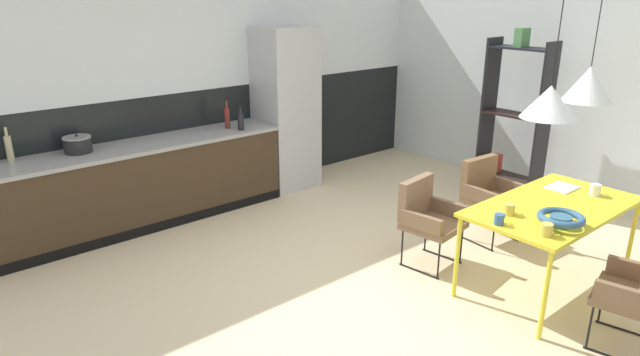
{
  "coord_description": "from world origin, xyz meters",
  "views": [
    {
      "loc": [
        -3.08,
        -2.83,
        2.41
      ],
      "look_at": [
        -0.23,
        0.58,
        0.86
      ],
      "focal_mm": 30.52,
      "sensor_mm": 36.0,
      "label": 1
    }
  ],
  "objects": [
    {
      "name": "ground_plane",
      "position": [
        0.0,
        0.0,
        0.0
      ],
      "size": [
        8.66,
        8.66,
        0.0
      ],
      "primitive_type": "plane",
      "color": "beige"
    },
    {
      "name": "back_wall_splashback_dark",
      "position": [
        0.0,
        2.92,
        0.65
      ],
      "size": [
        6.66,
        0.12,
        1.3
      ],
      "primitive_type": "cube",
      "color": "black",
      "rests_on": "ground"
    },
    {
      "name": "back_wall_panel_upper",
      "position": [
        0.0,
        2.92,
        1.96
      ],
      "size": [
        6.66,
        0.12,
        1.3
      ],
      "primitive_type": "cube",
      "color": "silver",
      "rests_on": "back_wall_splashback_dark"
    },
    {
      "name": "side_wall_right",
      "position": [
        3.27,
        0.0,
        1.3
      ],
      "size": [
        0.12,
        5.96,
        2.61
      ],
      "primitive_type": "cube",
      "color": "silver",
      "rests_on": "ground"
    },
    {
      "name": "kitchen_counter",
      "position": [
        -1.34,
        2.56,
        0.44
      ],
      "size": [
        3.72,
        0.63,
        0.88
      ],
      "color": "#392A1B",
      "rests_on": "ground"
    },
    {
      "name": "refrigerator_column",
      "position": [
        0.86,
        2.56,
        1.0
      ],
      "size": [
        0.67,
        0.6,
        1.99
      ],
      "primitive_type": "cube",
      "color": "#ADAFB2",
      "rests_on": "ground"
    },
    {
      "name": "dining_table",
      "position": [
        1.02,
        -0.9,
        0.7
      ],
      "size": [
        1.53,
        0.84,
        0.74
      ],
      "color": "yellow",
      "rests_on": "ground"
    },
    {
      "name": "armchair_facing_counter",
      "position": [
        1.47,
        0.01,
        0.52
      ],
      "size": [
        0.52,
        0.5,
        0.82
      ],
      "rotation": [
        0.0,
        0.0,
        3.07
      ],
      "color": "brown",
      "rests_on": "ground"
    },
    {
      "name": "armchair_by_stool",
      "position": [
        0.57,
        0.04,
        0.5
      ],
      "size": [
        0.54,
        0.53,
        0.8
      ],
      "rotation": [
        0.0,
        0.0,
        3.28
      ],
      "color": "brown",
      "rests_on": "ground"
    },
    {
      "name": "fruit_bowl",
      "position": [
        0.66,
        -1.13,
        0.8
      ],
      "size": [
        0.34,
        0.34,
        0.09
      ],
      "color": "#33607F",
      "rests_on": "dining_table"
    },
    {
      "name": "open_book",
      "position": [
        1.45,
        -0.74,
        0.75
      ],
      "size": [
        0.27,
        0.22,
        0.02
      ],
      "color": "white",
      "rests_on": "dining_table"
    },
    {
      "name": "mug_short_terracotta",
      "position": [
        0.34,
        -0.83,
        0.79
      ],
      "size": [
        0.12,
        0.07,
        0.08
      ],
      "color": "#335B93",
      "rests_on": "dining_table"
    },
    {
      "name": "mug_dark_espresso",
      "position": [
        1.5,
        -1.01,
        0.79
      ],
      "size": [
        0.13,
        0.09,
        0.1
      ],
      "color": "white",
      "rests_on": "dining_table"
    },
    {
      "name": "mug_white_ceramic",
      "position": [
        0.42,
        -1.15,
        0.79
      ],
      "size": [
        0.13,
        0.09,
        0.09
      ],
      "color": "gold",
      "rests_on": "dining_table"
    },
    {
      "name": "mug_tall_blue",
      "position": [
        0.56,
        -0.77,
        0.79
      ],
      "size": [
        0.13,
        0.09,
        0.09
      ],
      "color": "gold",
      "rests_on": "dining_table"
    },
    {
      "name": "cooking_pot",
      "position": [
        -1.61,
        2.65,
        0.96
      ],
      "size": [
        0.27,
        0.27,
        0.18
      ],
      "color": "black",
      "rests_on": "kitchen_counter"
    },
    {
      "name": "bottle_oil_tall",
      "position": [
        -2.19,
        2.75,
        1.02
      ],
      "size": [
        0.06,
        0.06,
        0.33
      ],
      "color": "tan",
      "rests_on": "kitchen_counter"
    },
    {
      "name": "bottle_wine_green",
      "position": [
        0.03,
        2.57,
        1.01
      ],
      "size": [
        0.06,
        0.06,
        0.32
      ],
      "color": "maroon",
      "rests_on": "kitchen_counter"
    },
    {
      "name": "bottle_vinegar_dark",
      "position": [
        0.1,
        2.4,
        0.99
      ],
      "size": [
        0.07,
        0.07,
        0.27
      ],
      "color": "black",
      "rests_on": "kitchen_counter"
    },
    {
      "name": "open_shelf_unit",
      "position": [
        2.7,
        0.53,
        0.98
      ],
      "size": [
        0.3,
        0.76,
        2.0
      ],
      "rotation": [
        0.0,
        0.0,
        -1.57
      ],
      "color": "black",
      "rests_on": "ground"
    },
    {
      "name": "pendant_lamp_over_table_near",
      "position": [
        0.71,
        -0.89,
        1.63
      ],
      "size": [
        0.4,
        0.4,
        1.05
      ],
      "color": "black"
    },
    {
      "name": "pendant_lamp_over_table_far",
      "position": [
        1.33,
        -0.88,
        1.7
      ],
      "size": [
        0.38,
        0.38,
        1.0
      ],
      "color": "black"
    }
  ]
}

